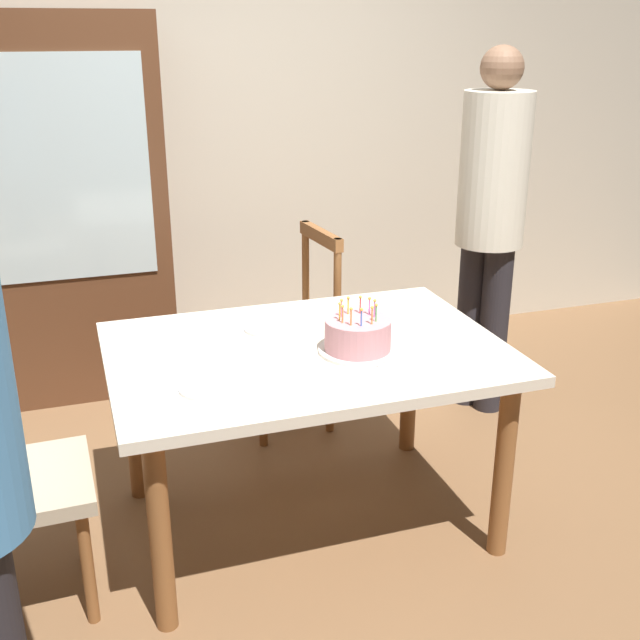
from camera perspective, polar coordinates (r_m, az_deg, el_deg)
ground at (r=3.16m, az=-0.89°, el=-14.49°), size 6.40×6.40×0.00m
back_wall at (r=4.42m, az=-8.50°, el=13.67°), size 6.40×0.10×2.60m
dining_table at (r=2.84m, az=-0.96°, el=-3.74°), size 1.41×1.00×0.74m
birthday_cake at (r=2.75m, az=2.78°, el=-1.19°), size 0.28×0.28×0.19m
plate_near_celebrant at (r=2.52m, az=-7.89°, el=-4.84°), size 0.22×0.22×0.01m
plate_far_side at (r=2.98m, az=-3.57°, el=-0.50°), size 0.22×0.22×0.01m
fork_near_celebrant at (r=2.49m, az=-11.47°, el=-5.44°), size 0.18×0.03×0.01m
fork_far_side at (r=2.94m, az=-6.53°, el=-0.98°), size 0.18×0.04×0.01m
fork_near_guest at (r=2.68m, az=6.01°, el=-3.18°), size 0.18×0.03×0.01m
chair_spindle_back at (r=3.69m, az=-2.34°, el=-1.06°), size 0.48×0.48×0.95m
person_guest at (r=3.79m, az=12.41°, el=7.72°), size 0.32×0.32×1.75m
china_cabinet at (r=4.12m, az=-19.02°, el=7.36°), size 1.10×0.45×1.90m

